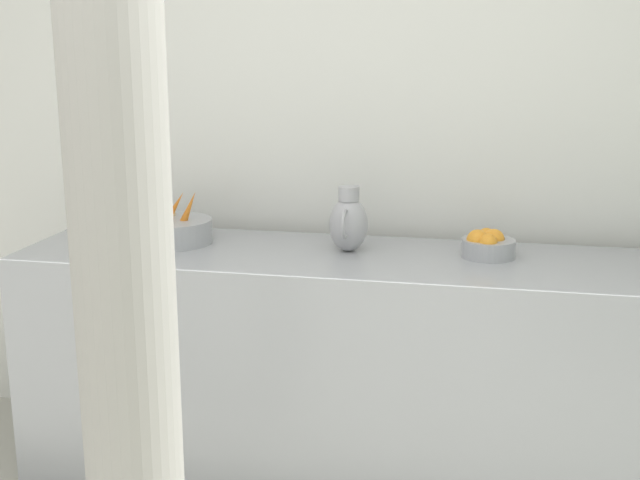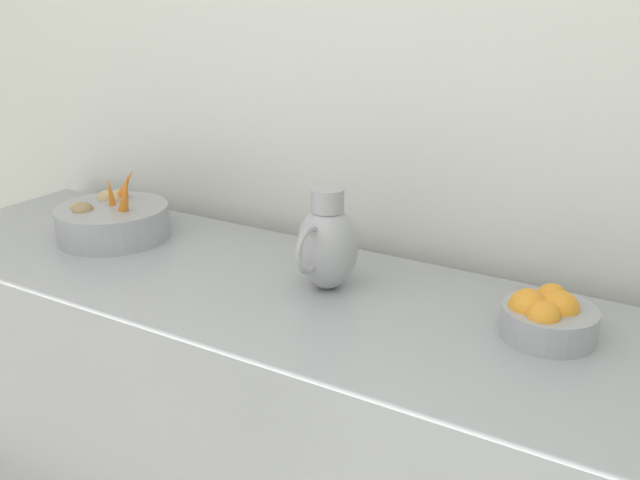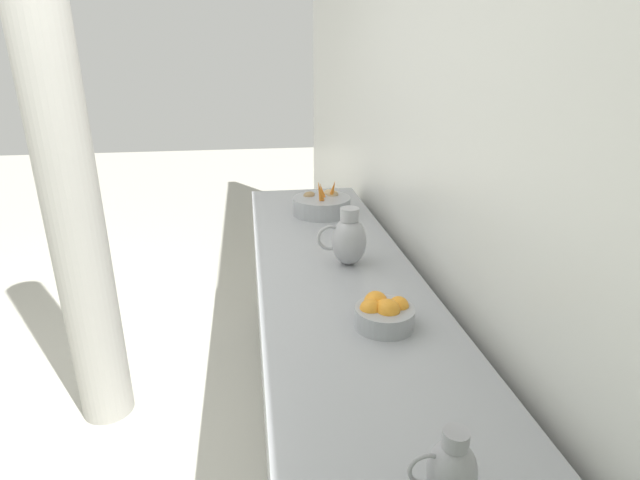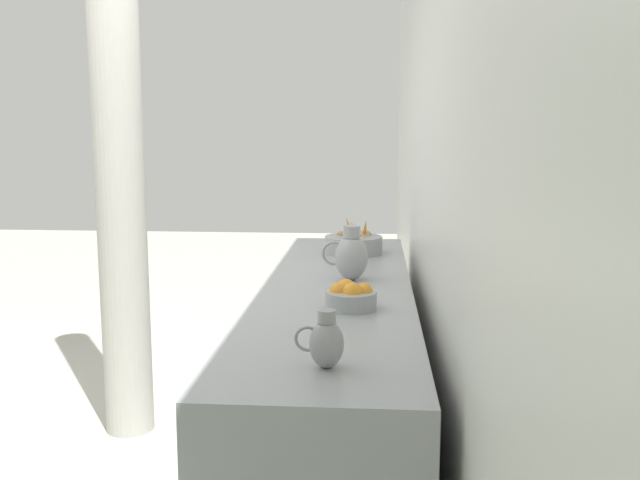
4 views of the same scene
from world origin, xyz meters
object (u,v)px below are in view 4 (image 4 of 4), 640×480
at_px(orange_bowl, 351,296).
at_px(vegetable_colander, 354,244).
at_px(support_column, 119,153).
at_px(metal_pitcher_short, 326,342).
at_px(metal_pitcher_tall, 351,256).

bearing_deg(orange_bowl, vegetable_colander, -88.89).
xyz_separation_m(orange_bowl, support_column, (1.23, -0.89, 0.52)).
distance_m(orange_bowl, metal_pitcher_short, 0.70).
xyz_separation_m(vegetable_colander, metal_pitcher_tall, (-0.01, 0.72, 0.06)).
height_order(metal_pitcher_tall, metal_pitcher_short, metal_pitcher_tall).
bearing_deg(metal_pitcher_tall, support_column, -16.55).
xyz_separation_m(metal_pitcher_tall, support_column, (1.21, -0.36, 0.46)).
bearing_deg(vegetable_colander, support_column, 16.71).
relative_size(vegetable_colander, metal_pitcher_short, 1.88).
distance_m(vegetable_colander, metal_pitcher_short, 1.94).
relative_size(vegetable_colander, support_column, 0.11).
bearing_deg(support_column, metal_pitcher_short, 126.68).
relative_size(orange_bowl, metal_pitcher_short, 1.16).
bearing_deg(metal_pitcher_short, metal_pitcher_tall, -91.47).
relative_size(orange_bowl, metal_pitcher_tall, 0.79).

